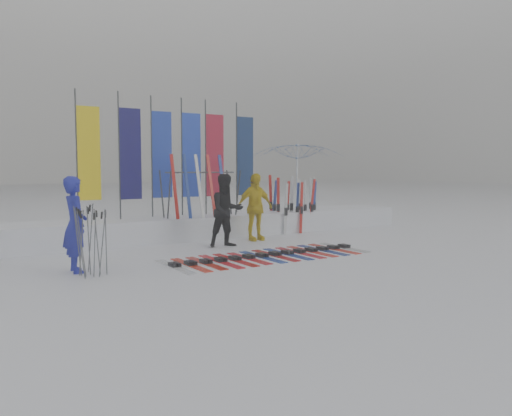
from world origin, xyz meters
TOP-DOWN VIEW (x-y plane):
  - ground at (0.00, 0.00)m, footprint 120.00×120.00m
  - snow_bank at (0.00, 4.60)m, footprint 14.00×1.60m
  - person_blue at (-3.71, 1.54)m, footprint 0.42×0.64m
  - person_black at (0.04, 2.67)m, footprint 0.91×0.74m
  - person_yellow at (1.19, 3.21)m, footprint 1.04×0.46m
  - tent_canopy at (4.79, 6.07)m, footprint 3.37×3.42m
  - ski_row at (0.15, 1.00)m, footprint 4.49×1.69m
  - pole_cluster at (-3.58, 1.07)m, footprint 0.57×0.64m
  - feather_flags at (-0.35, 4.85)m, footprint 5.14×0.30m
  - ski_rack at (0.11, 4.20)m, footprint 2.04×0.80m
  - upright_skis at (3.33, 4.27)m, footprint 1.71×1.09m

SIDE VIEW (x-z plane):
  - ground at x=0.00m, z-range 0.00..0.00m
  - ski_row at x=0.15m, z-range 0.00..0.07m
  - snow_bank at x=0.00m, z-range 0.00..0.60m
  - pole_cluster at x=-3.58m, z-range -0.03..1.22m
  - upright_skis at x=3.33m, z-range -0.07..1.62m
  - person_blue at x=-3.71m, z-range 0.00..1.74m
  - person_black at x=0.04m, z-range 0.00..1.75m
  - person_yellow at x=1.19m, z-range 0.00..1.76m
  - ski_rack at x=0.11m, z-range 0.77..2.00m
  - tent_canopy at x=4.79m, z-range 0.00..2.87m
  - feather_flags at x=-0.35m, z-range 0.64..3.84m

